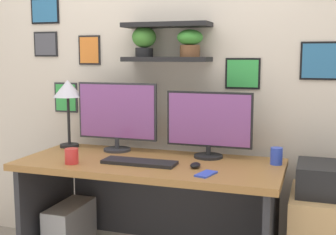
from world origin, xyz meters
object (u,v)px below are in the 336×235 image
Objects in this scene: monitor_right at (209,123)px; keyboard at (139,162)px; desk_lamp at (68,93)px; pen_cup at (276,156)px; coffee_mug at (72,156)px; computer_mouse at (195,165)px; cell_phone at (206,174)px; computer_tower_left at (70,235)px; monitor_left at (117,115)px; printer at (332,180)px; desk at (153,193)px.

monitor_right reaches higher than keyboard.
desk_lamp is at bearing 155.11° from keyboard.
pen_cup is at bearing 17.57° from keyboard.
coffee_mug is at bearing -162.46° from keyboard.
computer_mouse is 0.64× the size of cell_phone.
monitor_right is 1.30× the size of computer_tower_left.
monitor_left is 0.47m from keyboard.
desk_lamp is 1.22× the size of printer.
computer_tower_left is at bearing 170.64° from keyboard.
desk_lamp reaches higher than coffee_mug.
printer is at bearing 39.96° from cell_phone.
desk_lamp is 1.77m from printer.
desk_lamp reaches higher than pen_cup.
keyboard is at bearing -47.01° from monitor_left.
keyboard is 0.95× the size of desk_lamp.
coffee_mug is at bearing -169.25° from computer_mouse.
keyboard is at bearing 17.54° from coffee_mug.
desk is at bearing 31.58° from coffee_mug.
monitor_right is at bearing 171.94° from printer.
printer is (1.04, 0.06, 0.16)m from desk.
desk is at bearing -27.69° from monitor_left.
printer is at bearing -8.06° from monitor_right.
desk is 0.66m from computer_tower_left.
computer_tower_left is (-1.29, -0.15, -0.59)m from pen_cup.
coffee_mug is (-0.41, -0.25, 0.26)m from desk.
printer is at bearing -4.36° from monitor_left.
coffee_mug is 1.49m from printer.
monitor_left reaches higher than cell_phone.
computer_tower_left is at bearing 126.27° from coffee_mug.
monitor_right is 0.50m from keyboard.
desk is 3.39× the size of desk_lamp.
desk is 17.50× the size of coffee_mug.
monitor_right is (0.31, 0.16, 0.43)m from desk.
computer_mouse is (0.61, -0.28, -0.23)m from monitor_left.
desk_lamp is at bearing 173.59° from cell_phone.
coffee_mug is at bearing -148.42° from desk.
desk_lamp is 0.95m from computer_tower_left.
computer_tower_left is at bearing -61.66° from desk_lamp.
coffee_mug is (-0.38, -0.12, 0.04)m from keyboard.
desk is 0.40m from computer_mouse.
monitor_right is 0.85m from coffee_mug.
desk_lamp is 1.21m from cell_phone.
printer is at bearing 3.33° from desk.
coffee_mug reaches higher than printer.
cell_phone is 1.40× the size of pen_cup.
monitor_left is at bearing 175.64° from printer.
desk is at bearing -13.68° from desk_lamp.
monitor_left is 1.46× the size of printer.
desk is at bearing 162.64° from cell_phone.
cell_phone is at bearing 0.59° from coffee_mug.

